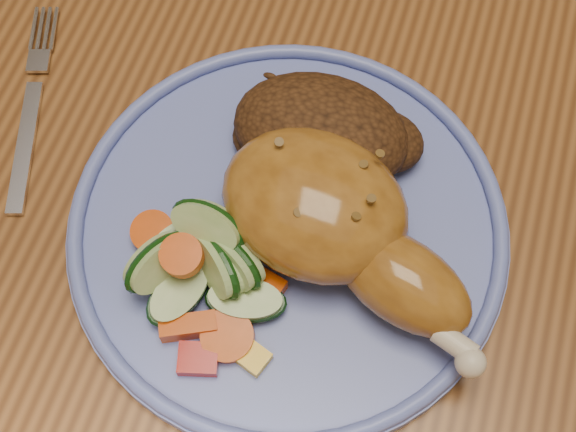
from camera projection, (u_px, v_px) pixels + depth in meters
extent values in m
plane|color=#53311C|center=(310.00, 403.00, 1.22)|extent=(4.00, 4.00, 0.00)
cube|color=brown|center=(336.00, 177.00, 0.56)|extent=(0.90, 1.40, 0.04)
cylinder|color=#4C2D16|center=(269.00, 103.00, 1.21)|extent=(0.04, 0.04, 0.41)
cylinder|color=#4C2D16|center=(504.00, 165.00, 1.16)|extent=(0.04, 0.04, 0.41)
cylinder|color=#5F6EC2|center=(288.00, 230.00, 0.51)|extent=(0.28, 0.28, 0.01)
torus|color=#5F6EC2|center=(288.00, 223.00, 0.50)|extent=(0.28, 0.28, 0.01)
ellipsoid|color=#A46822|center=(315.00, 204.00, 0.48)|extent=(0.14, 0.12, 0.06)
ellipsoid|color=#A46822|center=(402.00, 281.00, 0.47)|extent=(0.10, 0.08, 0.05)
sphere|color=beige|center=(471.00, 363.00, 0.45)|extent=(0.02, 0.02, 0.02)
ellipsoid|color=#412410|center=(321.00, 132.00, 0.51)|extent=(0.12, 0.08, 0.05)
ellipsoid|color=#412410|center=(381.00, 141.00, 0.52)|extent=(0.06, 0.05, 0.03)
ellipsoid|color=#412410|center=(268.00, 137.00, 0.53)|extent=(0.05, 0.04, 0.02)
cube|color=#A50A05|center=(198.00, 359.00, 0.47)|extent=(0.03, 0.02, 0.01)
cube|color=#E5A507|center=(252.00, 357.00, 0.47)|extent=(0.02, 0.02, 0.01)
cylinder|color=#E54607|center=(154.00, 233.00, 0.50)|extent=(0.03, 0.03, 0.02)
cube|color=#E54607|center=(262.00, 280.00, 0.49)|extent=(0.03, 0.02, 0.01)
cylinder|color=#E54607|center=(182.00, 256.00, 0.47)|extent=(0.03, 0.03, 0.01)
cylinder|color=#E54607|center=(228.00, 336.00, 0.47)|extent=(0.03, 0.03, 0.02)
cube|color=#E54607|center=(188.00, 326.00, 0.47)|extent=(0.04, 0.03, 0.01)
cylinder|color=#B4CC84|center=(232.00, 259.00, 0.48)|extent=(0.05, 0.05, 0.05)
cylinder|color=#B4CC84|center=(179.00, 292.00, 0.48)|extent=(0.06, 0.06, 0.02)
cylinder|color=#B4CC84|center=(186.00, 242.00, 0.50)|extent=(0.06, 0.06, 0.02)
cylinder|color=#B4CC84|center=(246.00, 301.00, 0.48)|extent=(0.05, 0.05, 0.02)
cylinder|color=#B4CC84|center=(159.00, 262.00, 0.47)|extent=(0.05, 0.06, 0.05)
cylinder|color=#B4CC84|center=(208.00, 225.00, 0.47)|extent=(0.05, 0.05, 0.04)
cylinder|color=#B4CC84|center=(217.00, 264.00, 0.48)|extent=(0.05, 0.05, 0.05)
cube|color=silver|center=(25.00, 146.00, 0.54)|extent=(0.04, 0.10, 0.00)
cube|color=silver|center=(38.00, 61.00, 0.57)|extent=(0.03, 0.06, 0.00)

